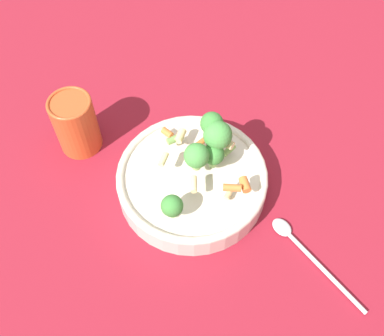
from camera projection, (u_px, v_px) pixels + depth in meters
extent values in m
plane|color=maroon|center=(192.00, 188.00, 0.78)|extent=(3.00, 3.00, 0.00)
cylinder|color=beige|center=(192.00, 181.00, 0.76)|extent=(0.25, 0.25, 0.04)
torus|color=beige|center=(192.00, 175.00, 0.75)|extent=(0.25, 0.25, 0.01)
cylinder|color=#8CB766|center=(174.00, 213.00, 0.69)|extent=(0.01, 0.01, 0.01)
sphere|color=#3D8438|center=(174.00, 206.00, 0.67)|extent=(0.03, 0.03, 0.03)
cylinder|color=#8CB766|center=(217.00, 147.00, 0.73)|extent=(0.02, 0.02, 0.02)
sphere|color=#479342|center=(218.00, 135.00, 0.71)|extent=(0.05, 0.05, 0.05)
cylinder|color=#8CB766|center=(197.00, 164.00, 0.72)|extent=(0.01, 0.01, 0.01)
sphere|color=#479342|center=(197.00, 155.00, 0.70)|extent=(0.04, 0.04, 0.04)
cylinder|color=#8CB766|center=(213.00, 162.00, 0.73)|extent=(0.01, 0.01, 0.02)
sphere|color=#3D8438|center=(213.00, 154.00, 0.72)|extent=(0.04, 0.04, 0.04)
cylinder|color=#8CB766|center=(213.00, 160.00, 0.74)|extent=(0.01, 0.01, 0.01)
sphere|color=#479342|center=(213.00, 154.00, 0.72)|extent=(0.03, 0.03, 0.03)
cylinder|color=#8CB766|center=(211.00, 133.00, 0.74)|extent=(0.01, 0.01, 0.02)
sphere|color=#3D8438|center=(212.00, 123.00, 0.72)|extent=(0.04, 0.04, 0.04)
cylinder|color=beige|center=(194.00, 184.00, 0.70)|extent=(0.02, 0.03, 0.01)
cylinder|color=beige|center=(163.00, 159.00, 0.72)|extent=(0.01, 0.03, 0.01)
cylinder|color=#729E4C|center=(175.00, 139.00, 0.76)|extent=(0.03, 0.03, 0.01)
cylinder|color=beige|center=(180.00, 136.00, 0.76)|extent=(0.01, 0.03, 0.01)
cylinder|color=orange|center=(167.00, 133.00, 0.78)|extent=(0.02, 0.02, 0.01)
cylinder|color=orange|center=(199.00, 144.00, 0.76)|extent=(0.02, 0.03, 0.01)
cylinder|color=orange|center=(232.00, 188.00, 0.69)|extent=(0.03, 0.02, 0.01)
cylinder|color=#729E4C|center=(229.00, 150.00, 0.75)|extent=(0.02, 0.03, 0.01)
cylinder|color=orange|center=(245.00, 185.00, 0.70)|extent=(0.03, 0.03, 0.01)
cylinder|color=beige|center=(225.00, 142.00, 0.72)|extent=(0.03, 0.02, 0.01)
cylinder|color=beige|center=(228.00, 194.00, 0.71)|extent=(0.01, 0.02, 0.01)
cylinder|color=#CC4C23|center=(76.00, 124.00, 0.79)|extent=(0.08, 0.08, 0.11)
torus|color=#CC4C23|center=(69.00, 103.00, 0.74)|extent=(0.08, 0.08, 0.01)
cylinder|color=silver|center=(326.00, 272.00, 0.69)|extent=(0.14, 0.09, 0.01)
ellipsoid|color=silver|center=(282.00, 227.00, 0.73)|extent=(0.04, 0.04, 0.01)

